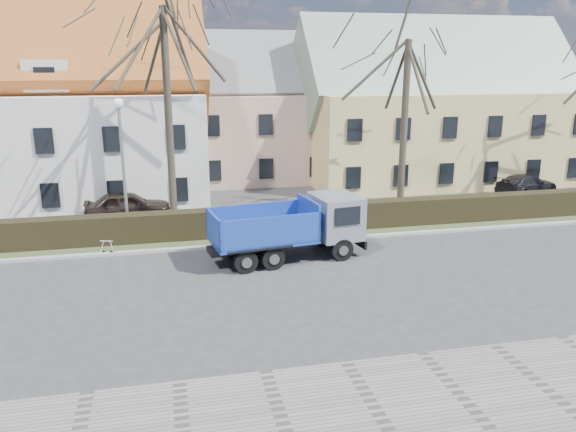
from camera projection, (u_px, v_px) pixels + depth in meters
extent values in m
plane|color=#363638|center=(236.00, 287.00, 20.40)|extent=(120.00, 120.00, 0.00)
cube|color=gray|center=(285.00, 431.00, 12.39)|extent=(80.00, 5.00, 0.08)
cube|color=#979696|center=(223.00, 246.00, 24.72)|extent=(80.00, 0.30, 0.12)
cube|color=#394527|center=(219.00, 236.00, 26.22)|extent=(80.00, 3.00, 0.10)
cube|color=black|center=(219.00, 225.00, 25.88)|extent=(60.00, 0.90, 1.30)
imported|color=black|center=(128.00, 206.00, 28.91)|extent=(4.43, 2.01, 1.48)
imported|color=black|center=(526.00, 185.00, 34.37)|extent=(4.75, 3.12, 1.28)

